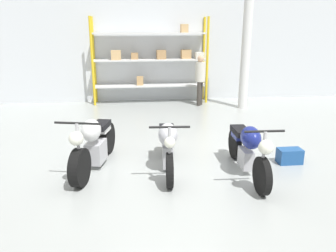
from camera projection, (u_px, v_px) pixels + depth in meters
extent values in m
plane|color=#9EA3A0|center=(171.00, 170.00, 5.87)|extent=(30.00, 30.00, 0.00)
cube|color=silver|center=(149.00, 48.00, 11.15)|extent=(30.00, 0.08, 3.60)
cylinder|color=gold|center=(92.00, 62.00, 10.45)|extent=(0.08, 0.08, 2.81)
cylinder|color=gold|center=(207.00, 61.00, 10.86)|extent=(0.08, 0.08, 2.81)
cylinder|color=gold|center=(94.00, 61.00, 10.97)|extent=(0.08, 0.08, 2.81)
cylinder|color=gold|center=(204.00, 59.00, 11.38)|extent=(0.08, 0.08, 2.81)
cube|color=silver|center=(151.00, 85.00, 11.15)|extent=(3.75, 0.55, 0.05)
cube|color=silver|center=(150.00, 60.00, 10.91)|extent=(3.75, 0.55, 0.05)
cube|color=silver|center=(150.00, 33.00, 10.67)|extent=(3.75, 0.55, 0.05)
cube|color=#A87F51|center=(135.00, 56.00, 10.85)|extent=(0.24, 0.21, 0.21)
cube|color=tan|center=(184.00, 28.00, 10.72)|extent=(0.24, 0.25, 0.27)
cube|color=tan|center=(116.00, 55.00, 10.61)|extent=(0.33, 0.22, 0.31)
cube|color=tan|center=(140.00, 81.00, 11.02)|extent=(0.23, 0.21, 0.29)
cube|color=silver|center=(200.00, 56.00, 10.95)|extent=(0.29, 0.23, 0.22)
cube|color=tan|center=(186.00, 54.00, 11.07)|extent=(0.34, 0.24, 0.30)
cube|color=#A87F51|center=(161.00, 55.00, 10.90)|extent=(0.31, 0.29, 0.29)
cylinder|color=silver|center=(246.00, 50.00, 9.97)|extent=(0.28, 0.28, 3.60)
cylinder|color=black|center=(80.00, 168.00, 5.19)|extent=(0.30, 0.65, 0.63)
cylinder|color=black|center=(107.00, 138.00, 6.60)|extent=(0.30, 0.65, 0.63)
cube|color=#ADADB2|center=(96.00, 152.00, 5.95)|extent=(0.38, 0.51, 0.38)
ellipsoid|color=silver|center=(91.00, 130.00, 5.66)|extent=(0.42, 0.52, 0.38)
cube|color=black|center=(101.00, 125.00, 6.16)|extent=(0.38, 0.57, 0.10)
cube|color=silver|center=(102.00, 128.00, 6.27)|extent=(0.31, 0.41, 0.12)
cylinder|color=#ADADB2|center=(78.00, 146.00, 5.11)|extent=(0.06, 0.06, 0.72)
sphere|color=silver|center=(76.00, 139.00, 5.00)|extent=(0.22, 0.22, 0.22)
cylinder|color=black|center=(77.00, 123.00, 5.03)|extent=(0.72, 0.20, 0.04)
cylinder|color=black|center=(170.00, 170.00, 5.16)|extent=(0.14, 0.57, 0.57)
cylinder|color=black|center=(166.00, 141.00, 6.51)|extent=(0.14, 0.57, 0.57)
cube|color=#ADADB2|center=(168.00, 154.00, 5.89)|extent=(0.22, 0.49, 0.40)
ellipsoid|color=#B7B7BF|center=(168.00, 135.00, 5.61)|extent=(0.37, 0.53, 0.39)
cube|color=black|center=(167.00, 129.00, 6.11)|extent=(0.31, 0.48, 0.10)
cube|color=#B7B7BF|center=(167.00, 133.00, 6.20)|extent=(0.26, 0.34, 0.12)
cylinder|color=#ADADB2|center=(170.00, 149.00, 5.08)|extent=(0.05, 0.05, 0.70)
sphere|color=silver|center=(170.00, 143.00, 4.98)|extent=(0.18, 0.18, 0.18)
cylinder|color=black|center=(169.00, 127.00, 5.01)|extent=(0.63, 0.08, 0.04)
cylinder|color=black|center=(262.00, 176.00, 4.94)|extent=(0.12, 0.59, 0.59)
cylinder|color=black|center=(235.00, 143.00, 6.34)|extent=(0.12, 0.59, 0.59)
cube|color=#ADADB2|center=(246.00, 158.00, 5.69)|extent=(0.19, 0.40, 0.33)
ellipsoid|color=navy|center=(251.00, 138.00, 5.41)|extent=(0.33, 0.52, 0.37)
cube|color=black|center=(241.00, 131.00, 5.94)|extent=(0.28, 0.54, 0.10)
cube|color=navy|center=(240.00, 135.00, 6.02)|extent=(0.23, 0.38, 0.12)
cylinder|color=#ADADB2|center=(263.00, 154.00, 4.86)|extent=(0.05, 0.05, 0.69)
sphere|color=silver|center=(266.00, 147.00, 4.75)|extent=(0.22, 0.22, 0.22)
cylinder|color=black|center=(265.00, 131.00, 4.79)|extent=(0.60, 0.05, 0.04)
cylinder|color=#38332D|center=(201.00, 93.00, 10.82)|extent=(0.13, 0.13, 0.79)
cylinder|color=#38332D|center=(199.00, 94.00, 10.67)|extent=(0.13, 0.13, 0.79)
cylinder|color=beige|center=(200.00, 72.00, 10.54)|extent=(0.44, 0.44, 0.62)
sphere|color=tan|center=(201.00, 59.00, 10.42)|extent=(0.21, 0.21, 0.21)
cube|color=#1E4C8C|center=(290.00, 156.00, 6.13)|extent=(0.44, 0.26, 0.28)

